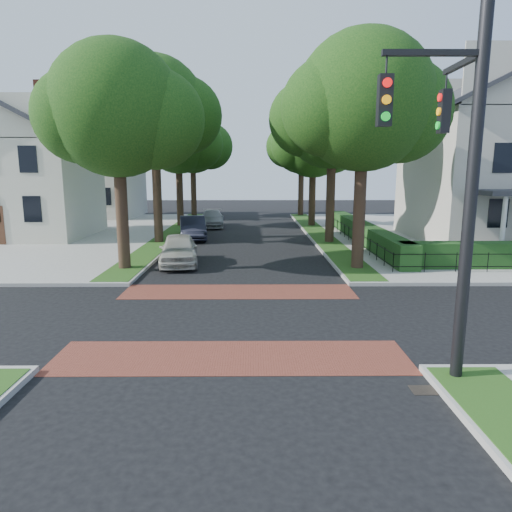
% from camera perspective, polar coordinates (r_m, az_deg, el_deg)
% --- Properties ---
extents(ground, '(120.00, 120.00, 0.00)m').
position_cam_1_polar(ground, '(14.88, -2.54, -7.69)').
color(ground, black).
rests_on(ground, ground).
extents(sidewalk_ne, '(30.00, 30.00, 0.15)m').
position_cam_1_polar(sidewalk_ne, '(38.43, 29.16, 2.40)').
color(sidewalk_ne, gray).
rests_on(sidewalk_ne, ground).
extents(crosswalk_far, '(9.00, 2.20, 0.01)m').
position_cam_1_polar(crosswalk_far, '(17.94, -2.17, -4.46)').
color(crosswalk_far, brown).
rests_on(crosswalk_far, ground).
extents(crosswalk_near, '(9.00, 2.20, 0.01)m').
position_cam_1_polar(crosswalk_near, '(11.88, -3.12, -12.51)').
color(crosswalk_near, brown).
rests_on(crosswalk_near, ground).
extents(storm_drain, '(0.65, 0.45, 0.01)m').
position_cam_1_polar(storm_drain, '(10.90, 20.50, -15.43)').
color(storm_drain, black).
rests_on(storm_drain, ground).
extents(grass_strip_ne, '(1.60, 29.80, 0.02)m').
position_cam_1_polar(grass_strip_ne, '(33.87, 7.83, 2.87)').
color(grass_strip_ne, '#1E4714').
rests_on(grass_strip_ne, sidewalk_ne).
extents(grass_strip_nw, '(1.60, 29.80, 0.02)m').
position_cam_1_polar(grass_strip_nw, '(34.05, -10.49, 2.83)').
color(grass_strip_nw, '#1E4714').
rests_on(grass_strip_nw, sidewalk_nw).
extents(tree_right_near, '(7.75, 6.67, 10.66)m').
position_cam_1_polar(tree_right_near, '(22.14, 13.45, 18.01)').
color(tree_right_near, black).
rests_on(tree_right_near, sidewalk_ne).
extents(tree_right_mid, '(8.25, 7.09, 11.22)m').
position_cam_1_polar(tree_right_mid, '(29.98, 9.72, 16.82)').
color(tree_right_mid, black).
rests_on(tree_right_mid, sidewalk_ne).
extents(tree_right_far, '(7.25, 6.23, 9.74)m').
position_cam_1_polar(tree_right_far, '(38.73, 7.29, 13.84)').
color(tree_right_far, black).
rests_on(tree_right_far, sidewalk_ne).
extents(tree_right_back, '(7.50, 6.45, 10.20)m').
position_cam_1_polar(tree_right_back, '(47.68, 5.83, 13.69)').
color(tree_right_back, black).
rests_on(tree_right_back, sidewalk_ne).
extents(tree_left_near, '(7.50, 6.45, 10.20)m').
position_cam_1_polar(tree_left_near, '(22.31, -16.61, 16.88)').
color(tree_left_near, black).
rests_on(tree_left_near, sidewalk_nw).
extents(tree_left_mid, '(8.00, 6.88, 11.48)m').
position_cam_1_polar(tree_left_mid, '(30.18, -12.34, 17.38)').
color(tree_left_mid, black).
rests_on(tree_left_mid, sidewalk_nw).
extents(tree_left_far, '(7.00, 6.02, 9.86)m').
position_cam_1_polar(tree_left_far, '(38.87, -9.52, 14.09)').
color(tree_left_far, black).
rests_on(tree_left_far, sidewalk_nw).
extents(tree_left_back, '(7.75, 6.66, 10.44)m').
position_cam_1_polar(tree_left_back, '(47.80, -7.79, 13.81)').
color(tree_left_back, black).
rests_on(tree_left_back, sidewalk_nw).
extents(hedge_main_road, '(1.00, 18.00, 1.20)m').
position_cam_1_polar(hedge_main_road, '(30.24, 13.28, 2.88)').
color(hedge_main_road, '#153E16').
rests_on(hedge_main_road, sidewalk_ne).
extents(fence_main_road, '(0.06, 18.00, 0.90)m').
position_cam_1_polar(fence_main_road, '(30.08, 11.79, 2.62)').
color(fence_main_road, black).
rests_on(fence_main_road, sidewalk_ne).
extents(house_left_near, '(10.00, 9.00, 10.14)m').
position_cam_1_polar(house_left_near, '(35.90, -27.41, 10.04)').
color(house_left_near, beige).
rests_on(house_left_near, sidewalk_nw).
extents(house_left_far, '(10.00, 9.00, 10.14)m').
position_cam_1_polar(house_left_far, '(48.82, -19.94, 10.43)').
color(house_left_far, beige).
rests_on(house_left_far, sidewalk_nw).
extents(traffic_signal, '(2.17, 2.00, 8.00)m').
position_cam_1_polar(traffic_signal, '(10.63, 24.04, 9.91)').
color(traffic_signal, black).
rests_on(traffic_signal, sidewalk_se).
extents(parked_car_front, '(2.40, 4.74, 1.55)m').
position_cam_1_polar(parked_car_front, '(23.23, -9.63, 0.81)').
color(parked_car_front, beige).
rests_on(parked_car_front, ground).
extents(parked_car_middle, '(2.46, 5.02, 1.58)m').
position_cam_1_polar(parked_car_middle, '(31.80, -7.93, 3.51)').
color(parked_car_middle, '#1F202E').
rests_on(parked_car_middle, ground).
extents(parked_car_rear, '(2.24, 4.93, 1.40)m').
position_cam_1_polar(parked_car_rear, '(38.59, -5.54, 4.66)').
color(parked_car_rear, gray).
rests_on(parked_car_rear, ground).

